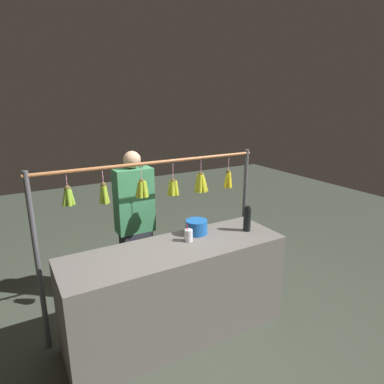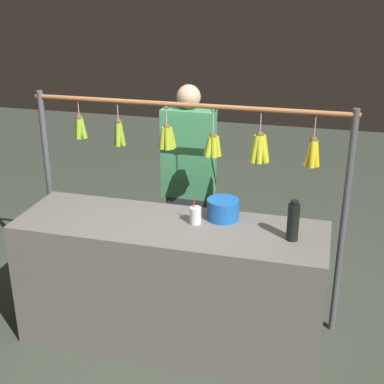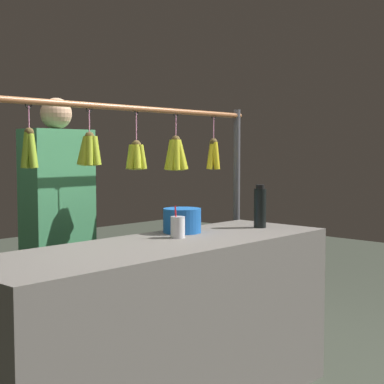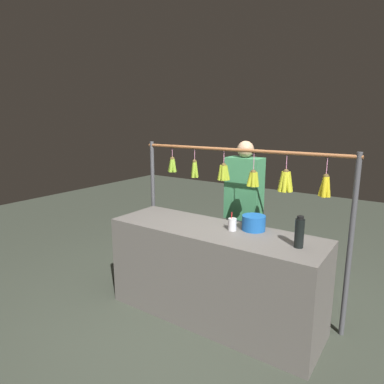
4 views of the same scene
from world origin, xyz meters
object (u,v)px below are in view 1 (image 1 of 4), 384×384
(drink_cup, at_px, (189,235))
(vendor_person, at_px, (135,228))
(blue_bucket, at_px, (196,227))
(water_bottle, at_px, (247,219))

(drink_cup, relative_size, vendor_person, 0.10)
(blue_bucket, xyz_separation_m, drink_cup, (0.15, 0.12, -0.01))
(water_bottle, height_order, blue_bucket, water_bottle)
(water_bottle, height_order, drink_cup, water_bottle)
(water_bottle, xyz_separation_m, vendor_person, (0.86, -0.79, -0.19))
(blue_bucket, xyz_separation_m, vendor_person, (0.39, -0.60, -0.14))
(blue_bucket, bearing_deg, vendor_person, -56.81)
(drink_cup, distance_m, vendor_person, 0.77)
(water_bottle, relative_size, drink_cup, 1.52)
(drink_cup, xyz_separation_m, vendor_person, (0.24, -0.72, -0.13))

